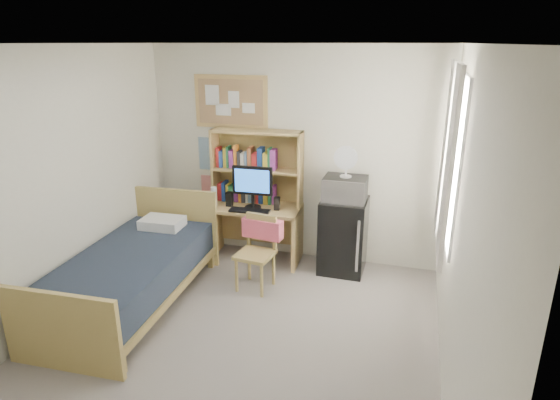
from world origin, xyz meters
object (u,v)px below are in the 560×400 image
(desk, at_px, (255,233))
(bed, at_px, (131,280))
(monitor, at_px, (253,187))
(speaker_left, at_px, (229,199))
(bulletin_board, at_px, (231,102))
(mini_fridge, at_px, (343,235))
(microwave, at_px, (345,189))
(desk_chair, at_px, (255,254))
(desk_fan, at_px, (346,163))
(speaker_right, at_px, (277,204))

(desk, relative_size, bed, 0.54)
(monitor, xyz_separation_m, speaker_left, (-0.30, -0.02, -0.17))
(bulletin_board, distance_m, mini_fridge, 2.11)
(bed, relative_size, microwave, 4.36)
(desk_chair, height_order, mini_fridge, mini_fridge)
(monitor, relative_size, desk_fan, 1.59)
(desk, height_order, speaker_right, speaker_right)
(bulletin_board, relative_size, bed, 0.45)
(desk_chair, xyz_separation_m, speaker_left, (-0.55, 0.62, 0.38))
(bulletin_board, bearing_deg, bed, -105.85)
(microwave, bearing_deg, desk, -179.65)
(mini_fridge, height_order, bed, mini_fridge)
(speaker_left, xyz_separation_m, speaker_right, (0.60, 0.03, -0.01))
(mini_fridge, relative_size, monitor, 1.71)
(microwave, relative_size, desk_fan, 1.47)
(bed, bearing_deg, speaker_right, 46.37)
(desk, bearing_deg, speaker_right, -11.31)
(desk, distance_m, microwave, 1.29)
(desk, bearing_deg, monitor, -90.00)
(desk, distance_m, desk_chair, 0.75)
(monitor, bearing_deg, desk_chair, -72.04)
(bulletin_board, distance_m, desk_fan, 1.62)
(monitor, height_order, speaker_right, monitor)
(desk, relative_size, desk_chair, 1.37)
(mini_fridge, distance_m, monitor, 1.22)
(bulletin_board, xyz_separation_m, mini_fridge, (1.48, -0.27, -1.48))
(monitor, distance_m, microwave, 1.10)
(bulletin_board, xyz_separation_m, speaker_left, (0.09, -0.36, -1.13))
(bed, bearing_deg, desk, 55.43)
(bed, xyz_separation_m, monitor, (0.86, 1.34, 0.68))
(desk_fan, bearing_deg, desk, -179.65)
(monitor, bearing_deg, mini_fridge, 1.13)
(mini_fridge, bearing_deg, microwave, -90.00)
(monitor, relative_size, speaker_right, 3.26)
(desk, bearing_deg, desk_chair, -73.47)
(bulletin_board, height_order, monitor, bulletin_board)
(bed, height_order, desk_fan, desk_fan)
(bulletin_board, xyz_separation_m, desk, (0.38, -0.29, -1.57))
(bulletin_board, relative_size, speaker_right, 5.93)
(desk_chair, height_order, monitor, monitor)
(desk, relative_size, mini_fridge, 1.27)
(monitor, bearing_deg, desk_fan, 0.09)
(desk_chair, bearing_deg, bulletin_board, 129.79)
(bulletin_board, height_order, desk_fan, bulletin_board)
(desk, height_order, desk_chair, desk_chair)
(microwave, bearing_deg, mini_fridge, 90.00)
(mini_fridge, height_order, monitor, monitor)
(desk_chair, relative_size, mini_fridge, 0.93)
(bulletin_board, bearing_deg, microwave, -10.88)
(desk_chair, distance_m, speaker_left, 0.91)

